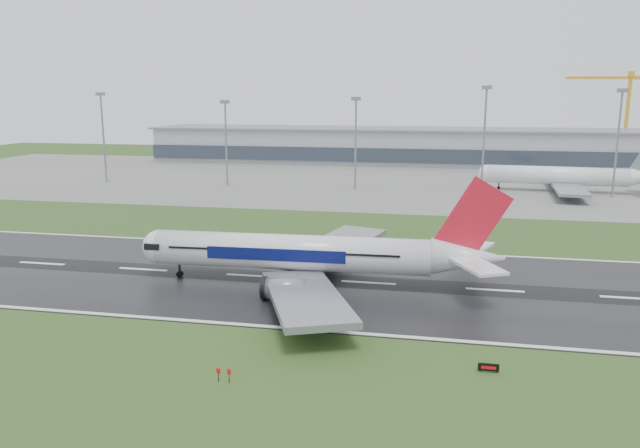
# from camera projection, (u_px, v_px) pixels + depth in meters

# --- Properties ---
(ground) EXTENTS (520.00, 520.00, 0.00)m
(ground) POSITION_uv_depth(u_px,v_px,m) (369.00, 283.00, 99.14)
(ground) COLOR #284619
(ground) RESTS_ON ground
(runway) EXTENTS (400.00, 45.00, 0.10)m
(runway) POSITION_uv_depth(u_px,v_px,m) (369.00, 283.00, 99.13)
(runway) COLOR black
(runway) RESTS_ON ground
(apron) EXTENTS (400.00, 130.00, 0.08)m
(apron) POSITION_uv_depth(u_px,v_px,m) (409.00, 181.00, 219.08)
(apron) COLOR slate
(apron) RESTS_ON ground
(terminal) EXTENTS (240.00, 36.00, 15.00)m
(terminal) POSITION_uv_depth(u_px,v_px,m) (417.00, 147.00, 275.10)
(terminal) COLOR #94979F
(terminal) RESTS_ON ground
(main_airliner) EXTENTS (60.78, 58.07, 17.38)m
(main_airliner) POSITION_uv_depth(u_px,v_px,m) (316.00, 232.00, 96.67)
(main_airliner) COLOR silver
(main_airliner) RESTS_ON runway
(parked_airliner) EXTENTS (59.54, 56.00, 16.35)m
(parked_airliner) POSITION_uv_depth(u_px,v_px,m) (565.00, 166.00, 191.60)
(parked_airliner) COLOR white
(parked_airliner) RESTS_ON apron
(tower_crane) EXTENTS (41.00, 9.01, 40.95)m
(tower_crane) POSITION_uv_depth(u_px,v_px,m) (627.00, 118.00, 269.36)
(tower_crane) COLOR gold
(tower_crane) RESTS_ON ground
(runway_sign) EXTENTS (2.30, 0.79, 1.04)m
(runway_sign) POSITION_uv_depth(u_px,v_px,m) (488.00, 368.00, 67.09)
(runway_sign) COLOR black
(runway_sign) RESTS_ON ground
(floodmast_0) EXTENTS (0.64, 0.64, 30.14)m
(floodmast_0) POSITION_uv_depth(u_px,v_px,m) (104.00, 140.00, 212.03)
(floodmast_0) COLOR gray
(floodmast_0) RESTS_ON ground
(floodmast_1) EXTENTS (0.64, 0.64, 27.54)m
(floodmast_1) POSITION_uv_depth(u_px,v_px,m) (226.00, 145.00, 203.70)
(floodmast_1) COLOR gray
(floodmast_1) RESTS_ON ground
(floodmast_2) EXTENTS (0.64, 0.64, 28.62)m
(floodmast_2) POSITION_uv_depth(u_px,v_px,m) (356.00, 146.00, 195.22)
(floodmast_2) COLOR gray
(floodmast_2) RESTS_ON ground
(floodmast_3) EXTENTS (0.64, 0.64, 32.00)m
(floodmast_3) POSITION_uv_depth(u_px,v_px,m) (484.00, 142.00, 187.24)
(floodmast_3) COLOR gray
(floodmast_3) RESTS_ON ground
(floodmast_4) EXTENTS (0.64, 0.64, 31.06)m
(floodmast_4) POSITION_uv_depth(u_px,v_px,m) (617.00, 146.00, 180.02)
(floodmast_4) COLOR gray
(floodmast_4) RESTS_ON ground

